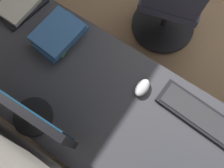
# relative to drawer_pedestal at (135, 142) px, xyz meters

# --- Properties ---
(desk) EXTENTS (2.11, 0.70, 0.73)m
(desk) POSITION_rel_drawer_pedestal_xyz_m (0.24, -0.03, 0.32)
(desk) COLOR #38383D
(desk) RESTS_ON ground
(drawer_pedestal) EXTENTS (0.40, 0.51, 0.69)m
(drawer_pedestal) POSITION_rel_drawer_pedestal_xyz_m (0.00, 0.00, 0.00)
(drawer_pedestal) COLOR #38383D
(drawer_pedestal) RESTS_ON ground
(monitor_primary) EXTENTS (0.57, 0.20, 0.42)m
(monitor_primary) POSITION_rel_drawer_pedestal_xyz_m (0.50, 0.23, 0.63)
(monitor_primary) COLOR black
(monitor_primary) RESTS_ON desk
(keyboard_main) EXTENTS (0.43, 0.16, 0.02)m
(keyboard_main) POSITION_rel_drawer_pedestal_xyz_m (-0.17, -0.25, 0.39)
(keyboard_main) COLOR black
(keyboard_main) RESTS_ON desk
(mouse_main) EXTENTS (0.06, 0.10, 0.03)m
(mouse_main) POSITION_rel_drawer_pedestal_xyz_m (0.13, -0.20, 0.40)
(mouse_main) COLOR silver
(mouse_main) RESTS_ON desk
(book_stack_near) EXTENTS (0.23, 0.30, 0.08)m
(book_stack_near) POSITION_rel_drawer_pedestal_xyz_m (0.67, -0.20, 0.42)
(book_stack_near) COLOR #38669E
(book_stack_near) RESTS_ON desk
(book_stack_far) EXTENTS (0.25, 0.30, 0.04)m
(book_stack_far) POSITION_rel_drawer_pedestal_xyz_m (1.00, -0.22, 0.40)
(book_stack_far) COLOR black
(book_stack_far) RESTS_ON desk
(office_chair) EXTENTS (0.56, 0.60, 0.97)m
(office_chair) POSITION_rel_drawer_pedestal_xyz_m (0.33, -0.98, 0.11)
(office_chair) COLOR #383D56
(office_chair) RESTS_ON ground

